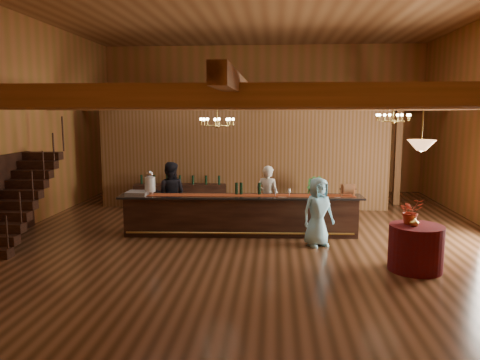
# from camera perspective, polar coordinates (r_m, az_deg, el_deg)

# --- Properties ---
(floor) EXTENTS (14.00, 14.00, 0.00)m
(floor) POSITION_cam_1_polar(r_m,az_deg,el_deg) (11.42, 1.62, -7.01)
(floor) COLOR brown
(floor) RESTS_ON ground
(ceiling) EXTENTS (14.00, 14.00, 0.00)m
(ceiling) POSITION_cam_1_polar(r_m,az_deg,el_deg) (11.30, 1.74, 21.01)
(ceiling) COLOR #9D6C3D
(ceiling) RESTS_ON wall_back
(wall_back) EXTENTS (12.00, 0.10, 5.50)m
(wall_back) POSITION_cam_1_polar(r_m,az_deg,el_deg) (18.01, 2.70, 7.43)
(wall_back) COLOR #A76031
(wall_back) RESTS_ON floor
(wall_front) EXTENTS (12.00, 0.10, 5.50)m
(wall_front) POSITION_cam_1_polar(r_m,az_deg,el_deg) (4.05, -2.87, 4.68)
(wall_front) COLOR #A76031
(wall_front) RESTS_ON floor
(wall_left) EXTENTS (0.10, 14.00, 5.50)m
(wall_left) POSITION_cam_1_polar(r_m,az_deg,el_deg) (12.79, -26.46, 6.25)
(wall_left) COLOR #A76031
(wall_left) RESTS_ON floor
(beam_grid) EXTENTS (11.90, 13.90, 0.39)m
(beam_grid) POSITION_cam_1_polar(r_m,az_deg,el_deg) (11.53, 1.80, 9.42)
(beam_grid) COLOR #A56038
(beam_grid) RESTS_ON wall_left
(support_posts) EXTENTS (9.20, 10.20, 3.20)m
(support_posts) POSITION_cam_1_polar(r_m,az_deg,el_deg) (10.61, 1.52, 0.64)
(support_posts) COLOR #A56038
(support_posts) RESTS_ON floor
(partition_wall) EXTENTS (9.00, 0.18, 3.10)m
(partition_wall) POSITION_cam_1_polar(r_m,az_deg,el_deg) (14.61, 0.32, 2.53)
(partition_wall) COLOR brown
(partition_wall) RESTS_ON floor
(staircase) EXTENTS (1.00, 2.80, 2.00)m
(staircase) POSITION_cam_1_polar(r_m,az_deg,el_deg) (12.03, -25.46, -2.15)
(staircase) COLOR #3A2115
(staircase) RESTS_ON floor
(backroom_boxes) EXTENTS (4.10, 0.60, 1.10)m
(backroom_boxes) POSITION_cam_1_polar(r_m,az_deg,el_deg) (16.71, 1.50, -0.28)
(backroom_boxes) COLOR #3A2115
(backroom_boxes) RESTS_ON floor
(tasting_bar) EXTENTS (5.97, 1.04, 1.00)m
(tasting_bar) POSITION_cam_1_polar(r_m,az_deg,el_deg) (11.53, 0.08, -4.28)
(tasting_bar) COLOR #3A2115
(tasting_bar) RESTS_ON floor
(beverage_dispenser) EXTENTS (0.26, 0.26, 0.60)m
(beverage_dispenser) POSITION_cam_1_polar(r_m,az_deg,el_deg) (11.70, -10.92, -0.39)
(beverage_dispenser) COLOR silver
(beverage_dispenser) RESTS_ON tasting_bar
(glass_rack_tray) EXTENTS (0.50, 0.50, 0.10)m
(glass_rack_tray) POSITION_cam_1_polar(r_m,az_deg,el_deg) (11.72, -12.39, -1.59)
(glass_rack_tray) COLOR gray
(glass_rack_tray) RESTS_ON tasting_bar
(raffle_drum) EXTENTS (0.34, 0.24, 0.30)m
(raffle_drum) POSITION_cam_1_polar(r_m,az_deg,el_deg) (11.58, 13.02, -1.10)
(raffle_drum) COLOR #A8643D
(raffle_drum) RESTS_ON tasting_bar
(bar_bottle_0) EXTENTS (0.07, 0.07, 0.30)m
(bar_bottle_0) POSITION_cam_1_polar(r_m,az_deg,el_deg) (11.52, -0.43, -1.06)
(bar_bottle_0) COLOR black
(bar_bottle_0) RESTS_ON tasting_bar
(bar_bottle_1) EXTENTS (0.07, 0.07, 0.30)m
(bar_bottle_1) POSITION_cam_1_polar(r_m,az_deg,el_deg) (11.52, 0.14, -1.06)
(bar_bottle_1) COLOR black
(bar_bottle_1) RESTS_ON tasting_bar
(bar_bottle_2) EXTENTS (0.07, 0.07, 0.30)m
(bar_bottle_2) POSITION_cam_1_polar(r_m,az_deg,el_deg) (11.52, 2.37, -1.07)
(bar_bottle_2) COLOR black
(bar_bottle_2) RESTS_ON tasting_bar
(backbar_shelf) EXTENTS (2.87, 0.84, 0.80)m
(backbar_shelf) POSITION_cam_1_polar(r_m,az_deg,el_deg) (14.68, -7.28, -2.04)
(backbar_shelf) COLOR #3A2115
(backbar_shelf) RESTS_ON floor
(round_table) EXTENTS (1.01, 1.01, 0.88)m
(round_table) POSITION_cam_1_polar(r_m,az_deg,el_deg) (9.62, 20.64, -7.75)
(round_table) COLOR #3F1018
(round_table) RESTS_ON floor
(chandelier_left) EXTENTS (0.80, 0.80, 0.57)m
(chandelier_left) POSITION_cam_1_polar(r_m,az_deg,el_deg) (11.14, -2.81, 7.12)
(chandelier_left) COLOR tan
(chandelier_left) RESTS_ON beam_grid
(chandelier_right) EXTENTS (0.80, 0.80, 0.47)m
(chandelier_right) POSITION_cam_1_polar(r_m,az_deg,el_deg) (11.94, 18.19, 7.27)
(chandelier_right) COLOR tan
(chandelier_right) RESTS_ON beam_grid
(pendant_lamp) EXTENTS (0.52, 0.52, 0.90)m
(pendant_lamp) POSITION_cam_1_polar(r_m,az_deg,el_deg) (9.29, 21.25, 3.98)
(pendant_lamp) COLOR tan
(pendant_lamp) RESTS_ON beam_grid
(bartender) EXTENTS (0.70, 0.58, 1.66)m
(bartender) POSITION_cam_1_polar(r_m,az_deg,el_deg) (12.11, 3.40, -2.11)
(bartender) COLOR white
(bartender) RESTS_ON floor
(staff_second) EXTENTS (0.86, 0.67, 1.73)m
(staff_second) POSITION_cam_1_polar(r_m,az_deg,el_deg) (12.38, -8.51, -1.79)
(staff_second) COLOR black
(staff_second) RESTS_ON floor
(guest) EXTENTS (0.91, 0.79, 1.57)m
(guest) POSITION_cam_1_polar(r_m,az_deg,el_deg) (10.69, 9.48, -3.85)
(guest) COLOR #91D9F0
(guest) RESTS_ON floor
(floor_plant) EXTENTS (0.75, 0.66, 1.17)m
(floor_plant) POSITION_cam_1_polar(r_m,az_deg,el_deg) (13.99, 8.80, -1.80)
(floor_plant) COLOR #296326
(floor_plant) RESTS_ON floor
(table_flowers) EXTENTS (0.54, 0.50, 0.50)m
(table_flowers) POSITION_cam_1_polar(r_m,az_deg,el_deg) (9.55, 20.10, -3.58)
(table_flowers) COLOR #AE3520
(table_flowers) RESTS_ON round_table
(table_vase) EXTENTS (0.15, 0.15, 0.28)m
(table_vase) POSITION_cam_1_polar(r_m,az_deg,el_deg) (9.39, 20.48, -4.50)
(table_vase) COLOR tan
(table_vase) RESTS_ON round_table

